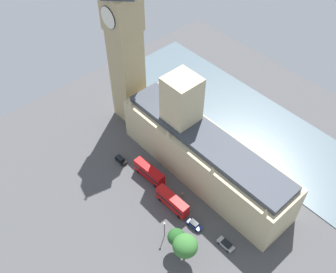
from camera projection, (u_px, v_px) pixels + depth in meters
ground_plane at (198, 177)px, 114.53m from camera, size 125.80×125.80×0.00m
river_thames at (260, 129)px, 127.71m from camera, size 28.28×113.22×0.25m
parliament_building at (201, 151)px, 109.88m from camera, size 13.99×55.80×29.52m
clock_tower at (124, 38)px, 111.77m from camera, size 9.17×9.17×57.21m
car_black_near_tower at (121, 160)px, 117.87m from camera, size 1.88×4.11×1.74m
double_decker_bus_far_end at (149, 172)px, 112.34m from camera, size 3.17×10.63×4.75m
double_decker_bus_by_river_gate at (172, 201)px, 105.49m from camera, size 2.88×10.56×4.75m
car_blue_midblock at (194, 225)px, 102.60m from camera, size 2.11×4.33×1.74m
car_silver_leading at (226, 244)px, 98.72m from camera, size 2.00×4.71×1.74m
pedestrian_trailing at (182, 194)px, 109.43m from camera, size 0.61×0.65×1.52m
plane_tree_opposite_hall at (185, 246)px, 92.37m from camera, size 6.15×6.15×9.09m
plane_tree_under_trees at (176, 237)px, 94.70m from camera, size 4.48×4.48×7.73m
street_lamp_corner at (164, 227)px, 98.09m from camera, size 0.56×0.56×6.38m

